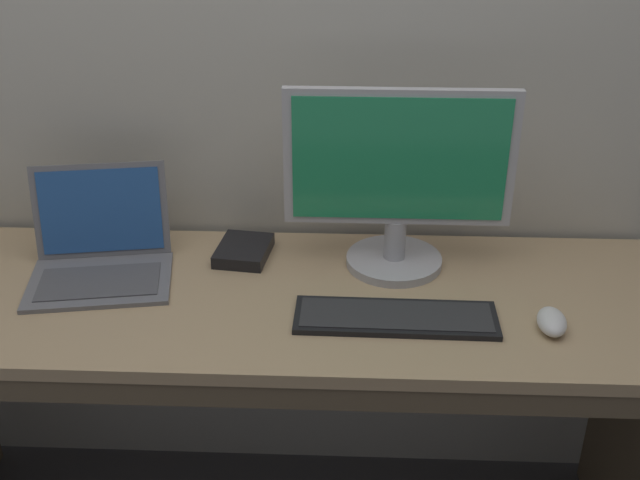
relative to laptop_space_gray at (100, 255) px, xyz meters
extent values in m
cube|color=tan|center=(0.41, -0.07, -0.06)|extent=(1.88, 0.60, 0.03)
cube|color=brown|center=(1.32, -0.07, -0.46)|extent=(0.06, 0.56, 0.76)
cube|color=brown|center=(0.41, -0.36, -0.11)|extent=(1.81, 0.02, 0.06)
cube|color=slate|center=(0.01, -0.05, -0.04)|extent=(0.36, 0.28, 0.01)
cube|color=#505054|center=(0.01, -0.06, -0.04)|extent=(0.29, 0.19, 0.00)
cube|color=slate|center=(-0.01, 0.09, 0.07)|extent=(0.32, 0.11, 0.23)
cube|color=#28569E|center=(-0.01, 0.08, 0.07)|extent=(0.29, 0.09, 0.20)
cylinder|color=#B7B7BC|center=(0.70, 0.07, -0.04)|extent=(0.23, 0.23, 0.02)
cylinder|color=#B7B7BC|center=(0.70, 0.07, 0.02)|extent=(0.05, 0.05, 0.10)
cube|color=#B7B7BC|center=(0.70, 0.06, 0.23)|extent=(0.52, 0.02, 0.32)
cube|color=#23935B|center=(0.70, 0.05, 0.23)|extent=(0.48, 0.00, 0.29)
cube|color=black|center=(0.69, -0.17, -0.04)|extent=(0.44, 0.14, 0.01)
cube|color=#2D2D30|center=(0.69, -0.17, -0.04)|extent=(0.41, 0.12, 0.00)
ellipsoid|color=white|center=(1.02, -0.20, -0.03)|extent=(0.07, 0.10, 0.04)
cube|color=black|center=(0.33, 0.10, -0.03)|extent=(0.14, 0.17, 0.03)
camera|label=1|loc=(0.59, -1.58, 0.89)|focal=43.68mm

